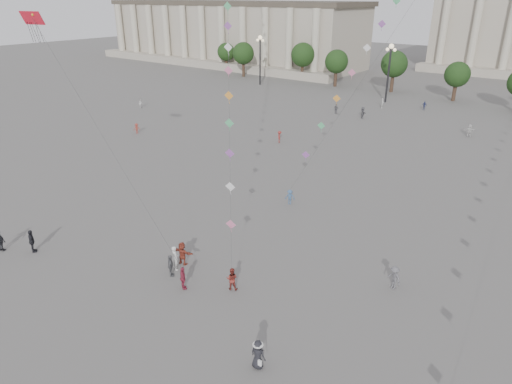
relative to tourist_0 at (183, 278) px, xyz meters
The scene contains 24 objects.
ground 4.75m from the tourist_0, 67.95° to the right, with size 360.00×360.00×0.00m, color #5C5957.
hall_west 115.95m from the tourist_0, 129.28° to the left, with size 84.00×26.22×17.20m.
tree_row 73.83m from the tourist_0, 88.64° to the left, with size 137.12×5.12×8.00m.
lamp_post_far_west 78.90m from the tourist_0, 123.37° to the left, with size 2.00×0.90×10.65m.
lamp_post_mid_west 67.31m from the tourist_0, 101.40° to the left, with size 2.00×0.90×10.65m.
person_crowd_0 63.89m from the tourist_0, 94.67° to the left, with size 0.90×0.38×1.54m, color navy.
person_crowd_1 57.67m from the tourist_0, 143.61° to the left, with size 0.78×0.61×1.60m, color silver.
person_crowd_2 40.62m from the tourist_0, 145.62° to the left, with size 0.98×0.57×1.52m, color #9A352A.
person_crowd_4 51.57m from the tourist_0, 83.80° to the left, with size 1.64×0.52×1.77m, color silver.
person_crowd_6 14.59m from the tourist_0, 38.05° to the left, with size 1.11×0.64×1.72m, color #5A595D.
person_crowd_10 61.68m from the tourist_0, 100.92° to the left, with size 0.64×0.42×1.76m, color #B0B0AB.
person_crowd_12 52.69m from the tourist_0, 102.27° to the left, with size 1.79×0.57×1.94m, color #5E5E63.
person_crowd_13 2.66m from the tourist_0, 148.53° to the left, with size 0.70×0.46×1.93m, color silver.
person_crowd_16 54.47m from the tourist_0, 107.51° to the left, with size 0.97×0.40×1.66m, color slate.
person_crowd_17 35.28m from the tourist_0, 114.10° to the left, with size 1.05×0.60×1.62m, color maroon.
tourist_0 is the anchor object (origin of this frame).
tourist_1 13.59m from the tourist_0, 163.72° to the right, with size 1.13×0.47×1.92m, color black.
tourist_2 3.25m from the tourist_0, 136.84° to the left, with size 1.71×0.54×1.84m, color #993A29.
tourist_3 1.95m from the tourist_0, 163.09° to the left, with size 1.00×0.42×1.71m, color #58595D.
tourist_4 16.10m from the tourist_0, 160.93° to the right, with size 1.05×0.44×1.79m, color black.
kite_flyer_0 3.37m from the tourist_0, 37.32° to the left, with size 0.81×0.63×1.67m, color maroon.
kite_flyer_1 16.29m from the tourist_0, 96.95° to the left, with size 0.97×0.56×1.50m, color #3A5A83.
hat_person 8.91m from the tourist_0, 17.04° to the right, with size 0.90×0.62×1.78m.
dragon_kite 23.18m from the tourist_0, behind, with size 9.89×1.40×23.46m.
Camera 1 is at (18.40, -13.51, 18.82)m, focal length 32.00 mm.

